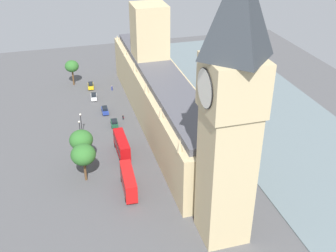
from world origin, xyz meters
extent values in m
plane|color=#4C4C4F|center=(0.00, 0.00, 0.00)|extent=(148.88, 148.88, 0.00)
cube|color=slate|center=(-33.18, 0.00, 0.12)|extent=(36.38, 133.99, 0.25)
cube|color=tan|center=(-2.00, 0.00, 6.71)|extent=(13.13, 78.88, 13.43)
cube|color=tan|center=(-2.00, -14.20, 15.12)|extent=(9.61, 9.61, 30.25)
cube|color=#4C4C54|center=(-2.00, 0.00, 14.23)|extent=(9.98, 75.72, 1.60)
cone|color=tan|center=(4.16, -35.50, 14.47)|extent=(1.20, 1.20, 2.07)
cone|color=tan|center=(4.16, -21.30, 14.42)|extent=(1.20, 1.20, 1.99)
cone|color=tan|center=(4.16, -7.10, 14.85)|extent=(1.20, 1.20, 2.85)
cone|color=tan|center=(4.16, 7.10, 14.75)|extent=(1.20, 1.20, 2.64)
cone|color=tan|center=(4.16, 21.30, 14.86)|extent=(1.20, 1.20, 2.86)
cone|color=tan|center=(4.16, 35.50, 14.93)|extent=(1.20, 1.20, 3.01)
cube|color=tan|center=(-1.33, 45.34, 13.26)|extent=(8.30, 8.30, 26.51)
cube|color=tan|center=(-1.33, 45.34, 31.10)|extent=(9.13, 9.13, 9.17)
cylinder|color=silver|center=(3.39, 45.34, 31.10)|extent=(0.25, 6.30, 6.30)
torus|color=black|center=(3.39, 45.34, 31.10)|extent=(0.24, 6.54, 6.54)
cylinder|color=silver|center=(-1.33, 40.63, 31.10)|extent=(6.30, 0.25, 6.30)
torus|color=black|center=(-1.33, 40.63, 31.10)|extent=(6.54, 0.24, 6.54)
pyramid|color=#2D3338|center=(-1.33, 45.34, 43.40)|extent=(9.13, 9.13, 15.44)
cube|color=gold|center=(14.90, -29.84, 0.72)|extent=(2.19, 4.79, 0.75)
cube|color=black|center=(14.88, -30.07, 1.42)|extent=(1.73, 2.72, 0.65)
cylinder|color=black|center=(14.21, -28.28, 0.34)|extent=(0.31, 0.70, 0.68)
cylinder|color=black|center=(15.84, -28.42, 0.34)|extent=(0.31, 0.70, 0.68)
cylinder|color=black|center=(13.96, -31.25, 0.34)|extent=(0.31, 0.70, 0.68)
cylinder|color=black|center=(15.59, -31.39, 0.34)|extent=(0.31, 0.70, 0.68)
cube|color=silver|center=(14.96, -20.95, 0.72)|extent=(2.20, 4.57, 0.75)
cube|color=black|center=(14.94, -21.17, 1.42)|extent=(1.73, 2.61, 0.65)
cylinder|color=black|center=(14.29, -19.46, 0.34)|extent=(0.31, 0.70, 0.68)
cylinder|color=black|center=(15.91, -19.62, 0.34)|extent=(0.31, 0.70, 0.68)
cylinder|color=black|center=(14.02, -22.28, 0.34)|extent=(0.31, 0.70, 0.68)
cylinder|color=black|center=(15.64, -22.43, 0.34)|extent=(0.31, 0.70, 0.68)
cube|color=navy|center=(12.95, -10.65, 0.72)|extent=(1.91, 4.59, 0.75)
cube|color=black|center=(12.95, -10.88, 1.42)|extent=(1.57, 2.59, 0.65)
cylinder|color=black|center=(12.18, -9.18, 0.34)|extent=(0.27, 0.69, 0.68)
cylinder|color=black|center=(13.80, -9.22, 0.34)|extent=(0.27, 0.69, 0.68)
cylinder|color=black|center=(12.10, -12.08, 0.34)|extent=(0.27, 0.69, 0.68)
cylinder|color=black|center=(13.72, -12.13, 0.34)|extent=(0.27, 0.69, 0.68)
cube|color=#19472D|center=(11.54, -2.34, 0.72)|extent=(2.16, 4.42, 0.75)
cube|color=black|center=(11.55, -2.13, 1.42)|extent=(1.73, 2.51, 0.65)
cylinder|color=black|center=(12.28, -3.78, 0.34)|extent=(0.30, 0.70, 0.68)
cylinder|color=black|center=(10.59, -3.65, 0.34)|extent=(0.30, 0.70, 0.68)
cylinder|color=black|center=(12.48, -1.04, 0.34)|extent=(0.30, 0.70, 0.68)
cylinder|color=black|center=(10.79, -0.91, 0.34)|extent=(0.30, 0.70, 0.68)
cube|color=#B20C0F|center=(12.09, 12.88, 2.65)|extent=(2.54, 10.51, 4.20)
cube|color=black|center=(12.09, 12.88, 2.73)|extent=(2.60, 10.11, 0.70)
cylinder|color=black|center=(13.25, 9.21, 0.55)|extent=(0.35, 1.10, 1.10)
cylinder|color=black|center=(10.95, 9.20, 0.55)|extent=(0.35, 1.10, 1.10)
cylinder|color=black|center=(13.22, 16.56, 0.55)|extent=(0.35, 1.10, 1.10)
cylinder|color=black|center=(10.92, 16.55, 0.55)|extent=(0.35, 1.10, 1.10)
cube|color=red|center=(13.32, 27.77, 2.65)|extent=(3.09, 10.62, 4.20)
cube|color=black|center=(13.32, 27.77, 2.73)|extent=(3.13, 10.23, 0.70)
cylinder|color=black|center=(12.38, 31.50, 0.55)|extent=(0.41, 1.12, 1.10)
cylinder|color=black|center=(14.67, 31.37, 0.55)|extent=(0.41, 1.12, 1.10)
cylinder|color=black|center=(11.96, 24.16, 0.55)|extent=(0.41, 1.12, 1.10)
cylinder|color=black|center=(14.26, 24.03, 0.55)|extent=(0.41, 1.12, 1.10)
cylinder|color=navy|center=(8.35, -26.22, 0.67)|extent=(0.61, 0.61, 1.34)
sphere|color=beige|center=(8.35, -26.22, 1.47)|extent=(0.26, 0.26, 0.26)
cube|color=gray|center=(8.10, -26.36, 0.74)|extent=(0.24, 0.32, 0.24)
cylinder|color=black|center=(8.52, -5.17, 0.63)|extent=(0.59, 0.59, 1.25)
sphere|color=#8C6647|center=(8.52, -5.17, 1.37)|extent=(0.24, 0.24, 0.24)
cube|color=maroon|center=(8.35, -4.97, 0.69)|extent=(0.28, 0.26, 0.22)
cylinder|color=brown|center=(21.82, 15.21, 2.56)|extent=(0.56, 0.56, 5.12)
ellipsoid|color=#2D6628|center=(21.82, 15.21, 7.18)|extent=(5.48, 5.48, 4.66)
cylinder|color=brown|center=(21.98, 21.14, 2.39)|extent=(0.56, 0.56, 4.79)
ellipsoid|color=#2D6628|center=(21.98, 21.14, 6.87)|extent=(5.56, 5.56, 4.72)
cylinder|color=brown|center=(20.14, -34.19, 2.50)|extent=(0.56, 0.56, 5.00)
ellipsoid|color=#2D6628|center=(20.14, -34.19, 6.70)|extent=(4.55, 4.55, 3.86)
cylinder|color=black|center=(20.70, -0.07, 2.83)|extent=(0.18, 0.18, 5.65)
sphere|color=#F2EAC6|center=(20.70, -0.07, 5.93)|extent=(0.56, 0.56, 0.56)
cylinder|color=black|center=(21.34, 2.92, 2.57)|extent=(0.18, 0.18, 5.14)
sphere|color=#F2EAC6|center=(21.34, 2.92, 5.42)|extent=(0.56, 0.56, 0.56)
camera|label=1|loc=(25.12, 101.13, 58.00)|focal=44.99mm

